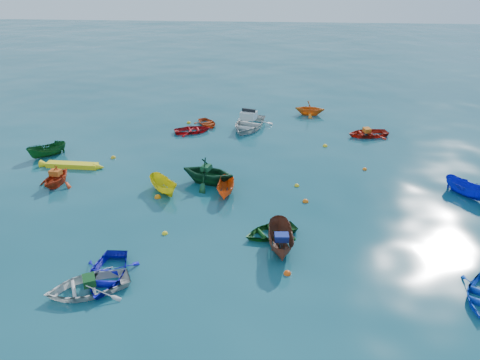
# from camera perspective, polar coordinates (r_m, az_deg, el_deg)

# --- Properties ---
(ground) EXTENTS (160.00, 160.00, 0.00)m
(ground) POSITION_cam_1_polar(r_m,az_deg,el_deg) (24.79, -0.89, -5.92)
(ground) COLOR #0A424E
(ground) RESTS_ON ground
(dinghy_blue_sw) EXTENTS (2.56, 3.50, 0.71)m
(dinghy_blue_sw) POSITION_cam_1_polar(r_m,az_deg,el_deg) (22.15, -15.92, -11.49)
(dinghy_blue_sw) COLOR #0F0FBC
(dinghy_blue_sw) RESTS_ON ground
(dinghy_white_near) EXTENTS (4.28, 3.84, 0.73)m
(dinghy_white_near) POSITION_cam_1_polar(r_m,az_deg,el_deg) (21.70, -17.99, -12.71)
(dinghy_white_near) COLOR silver
(dinghy_white_near) RESTS_ON ground
(sampan_brown_mid) EXTENTS (1.45, 3.35, 1.26)m
(sampan_brown_mid) POSITION_cam_1_polar(r_m,az_deg,el_deg) (23.27, 4.99, -8.41)
(sampan_brown_mid) COLOR brown
(sampan_brown_mid) RESTS_ON ground
(dinghy_orange_w) EXTENTS (2.50, 2.80, 1.33)m
(dinghy_orange_w) POSITION_cam_1_polar(r_m,az_deg,el_deg) (31.40, -21.37, -0.55)
(dinghy_orange_w) COLOR red
(dinghy_orange_w) RESTS_ON ground
(sampan_yellow_mid) EXTENTS (2.54, 2.76, 1.06)m
(sampan_yellow_mid) POSITION_cam_1_polar(r_m,az_deg,el_deg) (28.73, -9.21, -1.47)
(sampan_yellow_mid) COLOR yellow
(sampan_yellow_mid) RESTS_ON ground
(dinghy_green_e) EXTENTS (3.45, 3.13, 0.59)m
(dinghy_green_e) POSITION_cam_1_polar(r_m,az_deg,el_deg) (24.32, 3.69, -6.68)
(dinghy_green_e) COLOR #114B17
(dinghy_green_e) RESTS_ON ground
(dinghy_red_nw) EXTENTS (3.42, 2.91, 0.60)m
(dinghy_red_nw) POSITION_cam_1_polar(r_m,az_deg,el_deg) (38.13, -5.82, 5.83)
(dinghy_red_nw) COLOR red
(dinghy_red_nw) RESTS_ON ground
(sampan_orange_n) EXTENTS (1.01, 2.58, 0.99)m
(sampan_orange_n) POSITION_cam_1_polar(r_m,az_deg,el_deg) (28.18, -1.70, -1.70)
(sampan_orange_n) COLOR #DE5714
(sampan_orange_n) RESTS_ON ground
(dinghy_green_n) EXTENTS (4.01, 3.69, 1.77)m
(dinghy_green_n) POSITION_cam_1_polar(r_m,az_deg,el_deg) (29.55, -3.91, -0.36)
(dinghy_green_n) COLOR #0F4122
(dinghy_green_n) RESTS_ON ground
(dinghy_red_ne) EXTENTS (3.64, 2.97, 0.66)m
(dinghy_red_ne) POSITION_cam_1_polar(r_m,az_deg,el_deg) (38.50, 15.27, 5.22)
(dinghy_red_ne) COLOR red
(dinghy_red_ne) RESTS_ON ground
(sampan_blue_far) EXTENTS (2.52, 2.87, 1.08)m
(sampan_blue_far) POSITION_cam_1_polar(r_m,az_deg,el_deg) (31.07, 25.71, -1.70)
(sampan_blue_far) COLOR #0F17BB
(sampan_blue_far) RESTS_ON ground
(dinghy_red_far) EXTENTS (2.87, 3.09, 0.52)m
(dinghy_red_far) POSITION_cam_1_polar(r_m,az_deg,el_deg) (39.66, -3.99, 6.71)
(dinghy_red_far) COLOR #C63C10
(dinghy_red_far) RESTS_ON ground
(dinghy_orange_far) EXTENTS (2.84, 2.53, 1.36)m
(dinghy_orange_far) POSITION_cam_1_polar(r_m,az_deg,el_deg) (42.60, 8.45, 7.88)
(dinghy_orange_far) COLOR orange
(dinghy_orange_far) RESTS_ON ground
(sampan_green_far) EXTENTS (2.72, 2.57, 1.05)m
(sampan_green_far) POSITION_cam_1_polar(r_m,az_deg,el_deg) (36.03, -22.33, 2.68)
(sampan_green_far) COLOR #11491B
(sampan_green_far) RESTS_ON ground
(kayak_yellow) EXTENTS (4.23, 0.79, 0.43)m
(kayak_yellow) POSITION_cam_1_polar(r_m,az_deg,el_deg) (33.59, -19.73, 1.47)
(kayak_yellow) COLOR yellow
(kayak_yellow) RESTS_ON ground
(motorboat_white) EXTENTS (4.52, 5.36, 1.55)m
(motorboat_white) POSITION_cam_1_polar(r_m,az_deg,el_deg) (38.86, 1.05, 6.36)
(motorboat_white) COLOR silver
(motorboat_white) RESTS_ON ground
(tarp_green_a) EXTENTS (0.77, 0.84, 0.33)m
(tarp_green_a) POSITION_cam_1_polar(r_m,az_deg,el_deg) (21.39, -17.92, -11.56)
(tarp_green_a) COLOR #11451A
(tarp_green_a) RESTS_ON dinghy_white_near
(tarp_blue_a) EXTENTS (0.71, 0.56, 0.33)m
(tarp_blue_a) POSITION_cam_1_polar(r_m,az_deg,el_deg) (22.71, 5.09, -6.97)
(tarp_blue_a) COLOR navy
(tarp_blue_a) RESTS_ON sampan_brown_mid
(tarp_orange_a) EXTENTS (0.74, 0.60, 0.33)m
(tarp_orange_a) POSITION_cam_1_polar(r_m,az_deg,el_deg) (31.10, -21.57, 0.85)
(tarp_orange_a) COLOR #D95516
(tarp_orange_a) RESTS_ON dinghy_orange_w
(tarp_green_b) EXTENTS (0.65, 0.76, 0.31)m
(tarp_green_b) POSITION_cam_1_polar(r_m,az_deg,el_deg) (29.14, -4.16, 1.50)
(tarp_green_b) COLOR #134D28
(tarp_green_b) RESTS_ON dinghy_green_n
(tarp_orange_b) EXTENTS (0.64, 0.76, 0.32)m
(tarp_orange_b) POSITION_cam_1_polar(r_m,az_deg,el_deg) (38.30, 15.21, 5.90)
(tarp_orange_b) COLOR #CF6315
(tarp_orange_b) RESTS_ON dinghy_red_ne
(buoy_ye_a) EXTENTS (0.30, 0.30, 0.30)m
(buoy_ye_a) POSITION_cam_1_polar(r_m,az_deg,el_deg) (24.65, -9.14, -6.50)
(buoy_ye_a) COLOR yellow
(buoy_ye_a) RESTS_ON ground
(buoy_or_b) EXTENTS (0.34, 0.34, 0.34)m
(buoy_or_b) POSITION_cam_1_polar(r_m,az_deg,el_deg) (21.71, 5.78, -11.32)
(buoy_or_b) COLOR #FC510D
(buoy_or_b) RESTS_ON ground
(buoy_ye_b) EXTENTS (0.35, 0.35, 0.35)m
(buoy_ye_b) POSITION_cam_1_polar(r_m,az_deg,el_deg) (34.26, -15.19, 2.61)
(buoy_ye_b) COLOR gold
(buoy_ye_b) RESTS_ON ground
(buoy_or_c) EXTENTS (0.39, 0.39, 0.39)m
(buoy_or_c) POSITION_cam_1_polar(r_m,az_deg,el_deg) (28.17, -9.99, -2.13)
(buoy_or_c) COLOR orange
(buoy_or_c) RESTS_ON ground
(buoy_ye_c) EXTENTS (0.32, 0.32, 0.32)m
(buoy_ye_c) POSITION_cam_1_polar(r_m,az_deg,el_deg) (29.30, 6.94, -0.74)
(buoy_ye_c) COLOR gold
(buoy_ye_c) RESTS_ON ground
(buoy_or_d) EXTENTS (0.36, 0.36, 0.36)m
(buoy_or_d) POSITION_cam_1_polar(r_m,az_deg,el_deg) (27.55, 7.98, -2.66)
(buoy_or_d) COLOR orange
(buoy_or_d) RESTS_ON ground
(buoy_ye_d) EXTENTS (0.35, 0.35, 0.35)m
(buoy_ye_d) POSITION_cam_1_polar(r_m,az_deg,el_deg) (40.25, -6.26, 6.91)
(buoy_ye_d) COLOR gold
(buoy_ye_d) RESTS_ON ground
(buoy_or_e) EXTENTS (0.30, 0.30, 0.30)m
(buoy_or_e) POSITION_cam_1_polar(r_m,az_deg,el_deg) (32.37, 14.96, 1.22)
(buoy_or_e) COLOR orange
(buoy_or_e) RESTS_ON ground
(buoy_ye_e) EXTENTS (0.36, 0.36, 0.36)m
(buoy_ye_e) POSITION_cam_1_polar(r_m,az_deg,el_deg) (35.67, 10.34, 4.06)
(buoy_ye_e) COLOR yellow
(buoy_ye_e) RESTS_ON ground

